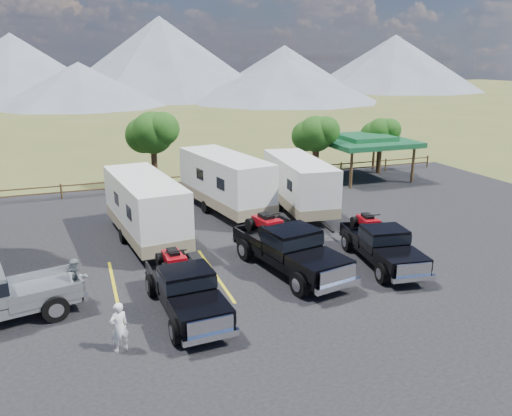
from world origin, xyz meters
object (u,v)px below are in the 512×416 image
object	(u,v)px
rig_left	(185,287)
person_a	(119,327)
trailer_right	(299,184)
trailer_left	(145,208)
trailer_center	(225,182)
pavilion	(365,141)
rig_right	(381,243)
person_b	(77,281)
rig_center	(288,247)

from	to	relation	value
rig_left	person_a	xyz separation A→B (m)	(-2.40, -1.77, -0.10)
trailer_right	trailer_left	bearing A→B (deg)	-161.55
rig_left	trailer_center	distance (m)	12.01
pavilion	rig_right	size ratio (longest dim) A/B	1.08
person_b	pavilion	bearing A→B (deg)	5.99
pavilion	rig_left	xyz separation A→B (m)	(-16.79, -15.68, -1.85)
rig_right	rig_left	bearing A→B (deg)	-163.42
person_a	rig_center	bearing A→B (deg)	-173.66
pavilion	person_b	xyz separation A→B (m)	(-20.30, -13.70, -1.90)
pavilion	rig_center	distance (m)	18.28
trailer_left	trailer_center	size ratio (longest dim) A/B	0.96
pavilion	person_a	world-z (taller)	pavilion
trailer_left	trailer_center	world-z (taller)	trailer_center
trailer_left	trailer_right	xyz separation A→B (m)	(8.99, 2.02, -0.05)
pavilion	person_b	distance (m)	24.56
trailer_left	rig_center	bearing A→B (deg)	-54.81
rig_right	trailer_left	size ratio (longest dim) A/B	0.63
trailer_left	pavilion	bearing A→B (deg)	18.52
trailer_center	trailer_right	world-z (taller)	trailer_center
trailer_right	pavilion	bearing A→B (deg)	42.83
person_b	trailer_center	bearing A→B (deg)	19.51
rig_left	rig_right	xyz separation A→B (m)	(8.84, 1.36, -0.00)
rig_center	trailer_left	xyz separation A→B (m)	(-5.03, 5.57, 0.62)
rig_left	person_b	bearing A→B (deg)	147.25
person_a	trailer_center	bearing A→B (deg)	-140.72
pavilion	person_a	size ratio (longest dim) A/B	3.88
trailer_center	trailer_left	bearing A→B (deg)	-155.89
rig_center	person_a	world-z (taller)	rig_center
trailer_right	rig_right	bearing A→B (deg)	-83.46
rig_left	trailer_right	bearing A→B (deg)	44.35
pavilion	trailer_left	size ratio (longest dim) A/B	0.68
rig_center	trailer_center	world-z (taller)	trailer_center
rig_left	trailer_center	xyz separation A→B (m)	(4.75, 11.00, 0.82)
person_a	person_b	bearing A→B (deg)	-94.94
pavilion	trailer_right	size ratio (longest dim) A/B	0.70
pavilion	person_a	distance (m)	26.01
person_b	rig_center	bearing A→B (deg)	-27.78
pavilion	trailer_left	xyz separation A→B (m)	(-17.04, -8.10, -1.10)
person_a	person_b	world-z (taller)	person_b
rig_center	person_a	size ratio (longest dim) A/B	4.16
rig_right	trailer_center	bearing A→B (deg)	120.86
rig_left	trailer_right	world-z (taller)	trailer_right
pavilion	person_b	bearing A→B (deg)	-145.98
rig_right	person_a	distance (m)	11.67
trailer_center	rig_right	bearing A→B (deg)	-77.26
trailer_center	person_b	world-z (taller)	trailer_center
pavilion	trailer_center	size ratio (longest dim) A/B	0.65
trailer_center	pavilion	bearing A→B (deg)	10.97
rig_left	rig_right	distance (m)	8.95
trailer_left	person_a	world-z (taller)	trailer_left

